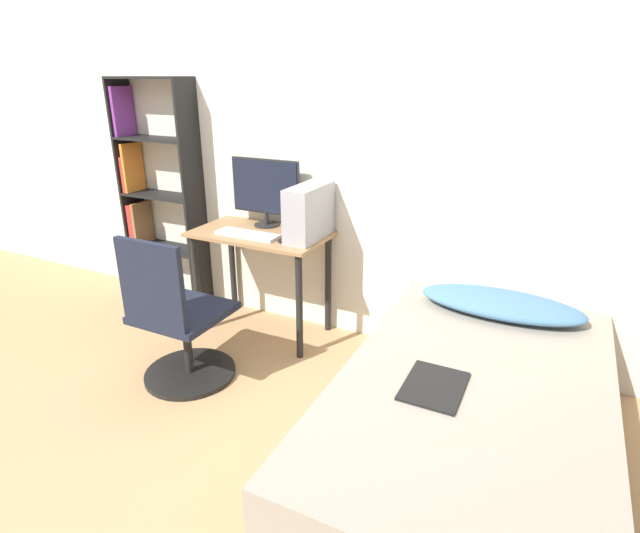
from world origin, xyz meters
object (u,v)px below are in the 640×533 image
(bookshelf, at_px, (154,203))
(office_chair, at_px, (178,329))
(monitor, at_px, (265,190))
(pc_tower, at_px, (309,212))
(keyboard, at_px, (248,234))
(bed, at_px, (469,425))

(bookshelf, xyz_separation_m, office_chair, (0.97, -0.89, -0.43))
(monitor, xyz_separation_m, pc_tower, (0.40, -0.13, -0.08))
(office_chair, xyz_separation_m, monitor, (0.04, 0.91, 0.63))
(office_chair, distance_m, keyboard, 0.76)
(bookshelf, height_order, monitor, bookshelf)
(bed, height_order, keyboard, keyboard)
(bookshelf, xyz_separation_m, bed, (2.61, -0.86, -0.54))
(bed, bearing_deg, keyboard, 158.72)
(bed, xyz_separation_m, pc_tower, (-1.20, 0.75, 0.66))
(keyboard, bearing_deg, office_chair, -95.28)
(pc_tower, bearing_deg, keyboard, -160.59)
(keyboard, bearing_deg, monitor, 93.96)
(office_chair, relative_size, keyboard, 2.12)
(bookshelf, height_order, keyboard, bookshelf)
(pc_tower, bearing_deg, monitor, 162.39)
(monitor, bearing_deg, pc_tower, -17.61)
(office_chair, bearing_deg, monitor, 87.37)
(bookshelf, bearing_deg, pc_tower, -4.46)
(monitor, distance_m, keyboard, 0.36)
(bookshelf, distance_m, bed, 2.80)
(bed, bearing_deg, office_chair, -178.89)
(bed, bearing_deg, monitor, 151.27)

